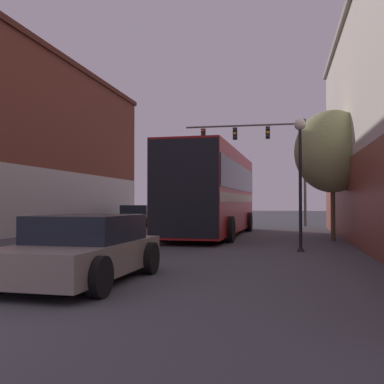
{
  "coord_description": "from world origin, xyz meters",
  "views": [
    {
      "loc": [
        5.08,
        -3.77,
        1.52
      ],
      "look_at": [
        1.23,
        14.68,
        1.96
      ],
      "focal_mm": 42.0,
      "sensor_mm": 36.0,
      "label": 1
    }
  ],
  "objects_px": {
    "parked_car_left_near": "(137,216)",
    "street_lamp": "(300,166)",
    "traffic_signal_gantry": "(265,147)",
    "hatchback_foreground": "(83,249)",
    "street_tree_near": "(332,151)",
    "parked_car_left_mid": "(165,214)",
    "bus": "(212,189)"
  },
  "relations": [
    {
      "from": "bus",
      "to": "parked_car_left_mid",
      "type": "height_order",
      "value": "bus"
    },
    {
      "from": "bus",
      "to": "parked_car_left_near",
      "type": "relative_size",
      "value": 2.55
    },
    {
      "from": "parked_car_left_near",
      "to": "traffic_signal_gantry",
      "type": "bearing_deg",
      "value": -82.86
    },
    {
      "from": "hatchback_foreground",
      "to": "parked_car_left_near",
      "type": "relative_size",
      "value": 0.94
    },
    {
      "from": "bus",
      "to": "hatchback_foreground",
      "type": "bearing_deg",
      "value": 179.0
    },
    {
      "from": "parked_car_left_mid",
      "to": "street_tree_near",
      "type": "distance_m",
      "value": 18.94
    },
    {
      "from": "parked_car_left_near",
      "to": "parked_car_left_mid",
      "type": "bearing_deg",
      "value": -8.28
    },
    {
      "from": "bus",
      "to": "street_tree_near",
      "type": "height_order",
      "value": "street_tree_near"
    },
    {
      "from": "street_tree_near",
      "to": "hatchback_foreground",
      "type": "bearing_deg",
      "value": -118.26
    },
    {
      "from": "bus",
      "to": "street_tree_near",
      "type": "bearing_deg",
      "value": -107.26
    },
    {
      "from": "street_tree_near",
      "to": "bus",
      "type": "bearing_deg",
      "value": 161.22
    },
    {
      "from": "traffic_signal_gantry",
      "to": "street_lamp",
      "type": "xyz_separation_m",
      "value": [
        1.77,
        -15.32,
        -2.47
      ]
    },
    {
      "from": "hatchback_foreground",
      "to": "street_lamp",
      "type": "relative_size",
      "value": 0.98
    },
    {
      "from": "parked_car_left_mid",
      "to": "traffic_signal_gantry",
      "type": "relative_size",
      "value": 0.5
    },
    {
      "from": "hatchback_foreground",
      "to": "parked_car_left_near",
      "type": "xyz_separation_m",
      "value": [
        -5.59,
        19.69,
        0.03
      ]
    },
    {
      "from": "bus",
      "to": "street_tree_near",
      "type": "distance_m",
      "value": 5.61
    },
    {
      "from": "street_lamp",
      "to": "street_tree_near",
      "type": "relative_size",
      "value": 0.79
    },
    {
      "from": "parked_car_left_mid",
      "to": "traffic_signal_gantry",
      "type": "xyz_separation_m",
      "value": [
        7.87,
        -4.08,
        4.51
      ]
    },
    {
      "from": "parked_car_left_near",
      "to": "traffic_signal_gantry",
      "type": "height_order",
      "value": "traffic_signal_gantry"
    },
    {
      "from": "bus",
      "to": "traffic_signal_gantry",
      "type": "distance_m",
      "value": 9.96
    },
    {
      "from": "parked_car_left_near",
      "to": "street_lamp",
      "type": "height_order",
      "value": "street_lamp"
    },
    {
      "from": "bus",
      "to": "street_lamp",
      "type": "distance_m",
      "value": 7.12
    },
    {
      "from": "traffic_signal_gantry",
      "to": "bus",
      "type": "bearing_deg",
      "value": -101.99
    },
    {
      "from": "parked_car_left_mid",
      "to": "street_lamp",
      "type": "bearing_deg",
      "value": -152.77
    },
    {
      "from": "traffic_signal_gantry",
      "to": "street_lamp",
      "type": "relative_size",
      "value": 1.91
    },
    {
      "from": "bus",
      "to": "traffic_signal_gantry",
      "type": "relative_size",
      "value": 1.39
    },
    {
      "from": "parked_car_left_mid",
      "to": "street_lamp",
      "type": "distance_m",
      "value": 21.76
    },
    {
      "from": "parked_car_left_mid",
      "to": "street_tree_near",
      "type": "height_order",
      "value": "street_tree_near"
    },
    {
      "from": "hatchback_foreground",
      "to": "parked_car_left_near",
      "type": "height_order",
      "value": "parked_car_left_near"
    },
    {
      "from": "bus",
      "to": "street_tree_near",
      "type": "relative_size",
      "value": 2.12
    },
    {
      "from": "hatchback_foreground",
      "to": "parked_car_left_mid",
      "type": "bearing_deg",
      "value": 13.65
    },
    {
      "from": "hatchback_foreground",
      "to": "traffic_signal_gantry",
      "type": "bearing_deg",
      "value": -4.78
    }
  ]
}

